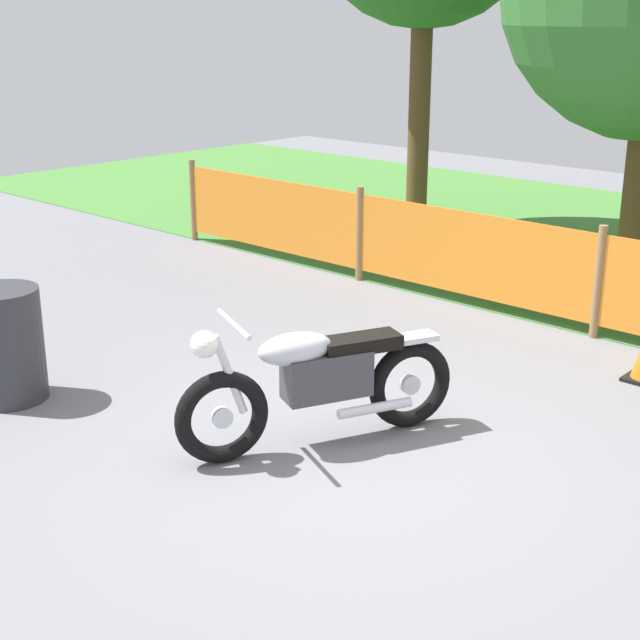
# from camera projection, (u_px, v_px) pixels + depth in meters

# --- Properties ---
(ground) EXTENTS (24.00, 24.00, 0.02)m
(ground) POSITION_uv_depth(u_px,v_px,m) (370.00, 454.00, 6.30)
(ground) COLOR slate
(barrier_fence) EXTENTS (11.41, 0.08, 1.05)m
(barrier_fence) POSITION_uv_depth(u_px,v_px,m) (598.00, 281.00, 8.36)
(barrier_fence) COLOR olive
(barrier_fence) RESTS_ON ground
(motorcycle_lead) EXTENTS (0.98, 1.92, 0.97)m
(motorcycle_lead) POSITION_uv_depth(u_px,v_px,m) (318.00, 380.00, 6.29)
(motorcycle_lead) COLOR black
(motorcycle_lead) RESTS_ON ground
(spare_drum) EXTENTS (0.58, 0.58, 0.88)m
(spare_drum) POSITION_uv_depth(u_px,v_px,m) (5.00, 345.00, 7.05)
(spare_drum) COLOR #2D2D33
(spare_drum) RESTS_ON ground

